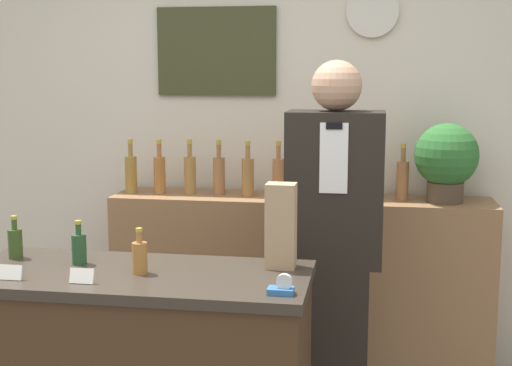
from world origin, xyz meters
TOP-DOWN VIEW (x-y plane):
  - back_wall at (-0.00, 2.00)m, footprint 5.20×0.09m
  - back_shelf at (0.24, 1.75)m, footprint 2.07×0.37m
  - shopkeeper at (0.46, 1.14)m, footprint 0.44×0.27m
  - potted_plant at (1.00, 1.74)m, footprint 0.33×0.33m
  - paper_bag at (0.28, 0.61)m, footprint 0.12×0.09m
  - tape_dispenser at (0.33, 0.28)m, footprint 0.09×0.06m
  - price_card_left at (-0.68, 0.29)m, footprint 0.09×0.02m
  - price_card_right at (-0.40, 0.29)m, footprint 0.09×0.02m
  - counter_bottle_0 at (-0.81, 0.57)m, footprint 0.06×0.06m
  - counter_bottle_1 at (-0.52, 0.53)m, footprint 0.06×0.06m
  - counter_bottle_2 at (-0.24, 0.44)m, footprint 0.06×0.06m
  - shelf_bottle_0 at (-0.72, 1.74)m, footprint 0.07×0.07m
  - shelf_bottle_1 at (-0.55, 1.74)m, footprint 0.07×0.07m
  - shelf_bottle_2 at (-0.38, 1.77)m, footprint 0.07×0.07m
  - shelf_bottle_3 at (-0.22, 1.76)m, footprint 0.07×0.07m
  - shelf_bottle_4 at (-0.05, 1.74)m, footprint 0.07×0.07m
  - shelf_bottle_5 at (0.11, 1.76)m, footprint 0.07×0.07m
  - shelf_bottle_6 at (0.28, 1.77)m, footprint 0.07×0.07m
  - shelf_bottle_7 at (0.45, 1.74)m, footprint 0.07×0.07m
  - shelf_bottle_8 at (0.61, 1.75)m, footprint 0.07×0.07m
  - shelf_bottle_9 at (0.78, 1.76)m, footprint 0.07×0.07m

SIDE VIEW (x-z plane):
  - back_shelf at x=0.24m, z-range 0.00..0.99m
  - shopkeeper at x=0.46m, z-range 0.00..1.72m
  - tape_dispenser at x=0.33m, z-range 0.90..0.98m
  - price_card_left at x=-0.68m, z-range 0.92..0.97m
  - price_card_right at x=-0.40m, z-range 0.92..0.97m
  - counter_bottle_0 at x=-0.81m, z-range 0.90..1.07m
  - counter_bottle_1 at x=-0.52m, z-range 0.90..1.07m
  - counter_bottle_2 at x=-0.24m, z-range 0.90..1.07m
  - paper_bag at x=0.28m, z-range 0.92..1.25m
  - shelf_bottle_0 at x=-0.72m, z-range 0.95..1.26m
  - shelf_bottle_1 at x=-0.55m, z-range 0.95..1.26m
  - shelf_bottle_2 at x=-0.38m, z-range 0.95..1.26m
  - shelf_bottle_3 at x=-0.22m, z-range 0.95..1.26m
  - shelf_bottle_4 at x=-0.05m, z-range 0.95..1.26m
  - shelf_bottle_5 at x=0.11m, z-range 0.95..1.26m
  - shelf_bottle_6 at x=0.28m, z-range 0.95..1.26m
  - shelf_bottle_7 at x=0.45m, z-range 0.95..1.26m
  - shelf_bottle_8 at x=0.61m, z-range 0.95..1.26m
  - shelf_bottle_9 at x=0.78m, z-range 0.95..1.26m
  - potted_plant at x=1.00m, z-range 1.01..1.43m
  - back_wall at x=0.00m, z-range 0.01..2.71m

